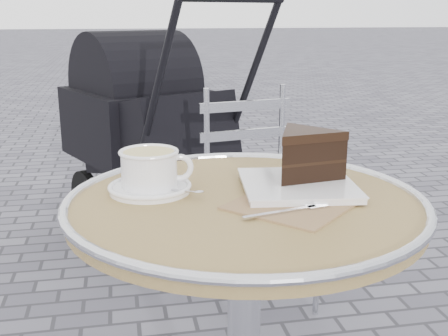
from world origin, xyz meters
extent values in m
cylinder|color=tan|center=(0.00, 0.00, 0.71)|extent=(0.70, 0.70, 0.03)
torus|color=silver|center=(0.00, 0.00, 0.73)|extent=(0.72, 0.72, 0.02)
cylinder|color=white|center=(-0.18, 0.09, 0.74)|extent=(0.17, 0.17, 0.01)
cylinder|color=white|center=(-0.18, 0.09, 0.78)|extent=(0.12, 0.12, 0.07)
torus|color=white|center=(-0.12, 0.09, 0.78)|extent=(0.06, 0.01, 0.06)
cylinder|color=beige|center=(-0.18, 0.09, 0.81)|extent=(0.10, 0.10, 0.01)
cube|color=#957051|center=(0.08, -0.05, 0.73)|extent=(0.29, 0.29, 0.00)
cube|color=white|center=(0.12, 0.04, 0.74)|extent=(0.25, 0.25, 0.01)
cylinder|color=silver|center=(0.14, 0.69, 0.21)|extent=(0.02, 0.02, 0.42)
cylinder|color=silver|center=(0.45, 0.75, 0.21)|extent=(0.02, 0.02, 0.42)
cylinder|color=silver|center=(0.08, 1.00, 0.21)|extent=(0.02, 0.02, 0.42)
cylinder|color=silver|center=(0.39, 1.06, 0.21)|extent=(0.02, 0.02, 0.42)
cube|color=silver|center=(0.27, 0.88, 0.42)|extent=(0.43, 0.43, 0.02)
cube|color=black|center=(-0.07, 1.58, 0.54)|extent=(0.74, 0.87, 0.45)
cylinder|color=black|center=(-0.14, 1.18, 0.10)|extent=(0.12, 0.20, 0.20)
cylinder|color=black|center=(0.29, 1.38, 0.10)|extent=(0.12, 0.20, 0.20)
cylinder|color=black|center=(-0.42, 1.79, 0.16)|extent=(0.17, 0.30, 0.31)
cylinder|color=black|center=(0.00, 1.99, 0.16)|extent=(0.17, 0.30, 0.31)
camera|label=1|loc=(-0.24, -1.03, 1.09)|focal=45.00mm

